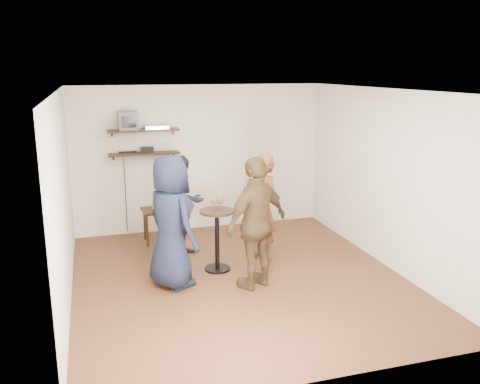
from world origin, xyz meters
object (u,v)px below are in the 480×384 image
object	(u,v)px
drinks_table	(217,232)
person_dark	(183,207)
person_brown	(257,223)
person_navy	(171,222)
side_table	(157,215)
person_plaid	(263,208)
crt_monitor	(128,121)
dvd_deck	(157,127)
radio	(147,150)

from	to	relation	value
drinks_table	person_dark	xyz separation A→B (m)	(-0.37, 0.71, 0.22)
person_dark	person_brown	bearing A→B (deg)	-90.11
drinks_table	person_brown	xyz separation A→B (m)	(0.36, -0.71, 0.31)
person_brown	person_navy	bearing A→B (deg)	-45.35
side_table	person_brown	size ratio (longest dim) A/B	0.33
person_plaid	crt_monitor	bearing A→B (deg)	-149.52
dvd_deck	drinks_table	distance (m)	2.41
person_plaid	person_brown	bearing A→B (deg)	-39.31
dvd_deck	drinks_table	xyz separation A→B (m)	(0.56, -1.94, -1.32)
person_brown	drinks_table	bearing A→B (deg)	-90.00
person_dark	drinks_table	bearing A→B (deg)	-90.00
person_plaid	side_table	bearing A→B (deg)	-146.66
radio	person_plaid	world-z (taller)	person_plaid
radio	side_table	distance (m)	1.14
radio	person_brown	bearing A→B (deg)	-67.37
person_dark	person_navy	bearing A→B (deg)	-135.46
dvd_deck	person_navy	world-z (taller)	dvd_deck
drinks_table	radio	bearing A→B (deg)	110.89
side_table	drinks_table	size ratio (longest dim) A/B	0.64
drinks_table	person_plaid	world-z (taller)	person_plaid
crt_monitor	person_dark	world-z (taller)	crt_monitor
crt_monitor	person_brown	xyz separation A→B (m)	(1.40, -2.65, -1.13)
person_plaid	drinks_table	bearing A→B (deg)	-90.00
drinks_table	person_plaid	bearing A→B (deg)	15.79
drinks_table	person_dark	distance (m)	0.83
crt_monitor	person_brown	distance (m)	3.20
side_table	person_dark	world-z (taller)	person_dark
dvd_deck	radio	size ratio (longest dim) A/B	1.82
drinks_table	person_brown	size ratio (longest dim) A/B	0.51
dvd_deck	person_navy	distance (m)	2.51
person_navy	drinks_table	bearing A→B (deg)	-90.00
crt_monitor	person_plaid	distance (m)	2.77
person_dark	person_navy	xyz separation A→B (m)	(-0.35, -1.06, 0.10)
side_table	person_brown	distance (m)	2.44
crt_monitor	dvd_deck	xyz separation A→B (m)	(0.47, 0.00, -0.12)
person_dark	dvd_deck	bearing A→B (deg)	71.65
person_dark	side_table	bearing A→B (deg)	84.76
person_brown	side_table	bearing A→B (deg)	-91.63
person_dark	person_navy	size ratio (longest dim) A/B	0.89
drinks_table	person_dark	size ratio (longest dim) A/B	0.57
person_brown	person_dark	bearing A→B (deg)	-89.89
dvd_deck	drinks_table	world-z (taller)	dvd_deck
crt_monitor	dvd_deck	bearing A→B (deg)	0.00
radio	person_plaid	distance (m)	2.40
radio	drinks_table	world-z (taller)	radio
person_dark	person_navy	world-z (taller)	person_navy
radio	person_dark	distance (m)	1.48
person_plaid	person_brown	xyz separation A→B (m)	(-0.40, -0.93, 0.07)
dvd_deck	person_plaid	distance (m)	2.43
dvd_deck	person_brown	size ratio (longest dim) A/B	0.23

